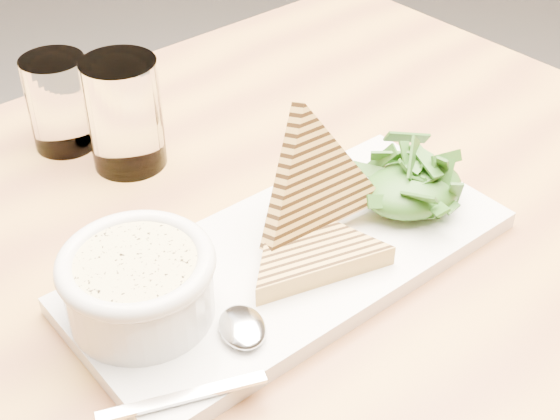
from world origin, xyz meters
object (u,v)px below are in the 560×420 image
table_top (178,312)px  glass_near (124,114)px  glass_far (59,103)px  soup_bowl (140,292)px  platter (293,260)px

table_top → glass_near: (0.05, 0.20, 0.08)m
glass_near → glass_far: (-0.04, 0.07, -0.01)m
table_top → soup_bowl: (-0.04, -0.02, 0.06)m
glass_near → glass_far: bearing=121.8°
platter → glass_near: bearing=102.4°
platter → glass_near: (-0.05, 0.23, 0.05)m
table_top → glass_far: (0.01, 0.27, 0.07)m
table_top → platter: bearing=-13.2°
table_top → glass_near: size_ratio=10.35×
platter → glass_far: size_ratio=3.88×
soup_bowl → glass_near: size_ratio=0.99×
platter → glass_far: 0.31m
glass_near → glass_far: glass_near is taller
platter → glass_near: glass_near is taller
glass_far → soup_bowl: bearing=-98.8°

